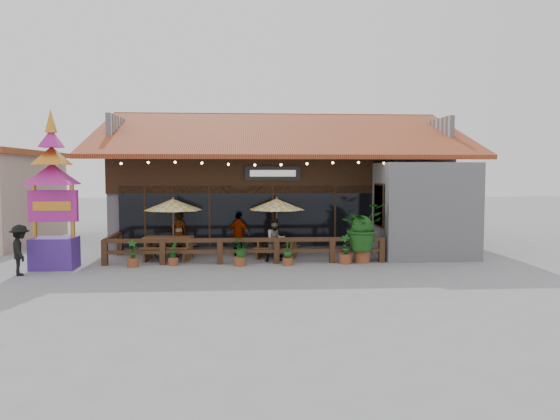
{
  "coord_description": "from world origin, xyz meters",
  "views": [
    {
      "loc": [
        -1.74,
        -19.7,
        3.25
      ],
      "look_at": [
        -0.23,
        1.5,
        1.77
      ],
      "focal_mm": 35.0,
      "sensor_mm": 36.0,
      "label": 1
    }
  ],
  "objects": [
    {
      "name": "planter_d",
      "position": [
        -0.14,
        -0.98,
        0.41
      ],
      "size": [
        0.45,
        0.45,
        0.85
      ],
      "color": "brown",
      "rests_on": "ground"
    },
    {
      "name": "umbrella_right",
      "position": [
        -0.4,
        1.0,
        2.01
      ],
      "size": [
        2.71,
        2.71,
        2.31
      ],
      "color": "brown",
      "rests_on": "ground"
    },
    {
      "name": "pedestrian",
      "position": [
        -8.69,
        -2.18,
        0.8
      ],
      "size": [
        0.99,
        1.19,
        1.61
      ],
      "primitive_type": "imported",
      "rotation": [
        0.0,
        0.0,
        2.03
      ],
      "color": "black",
      "rests_on": "ground"
    },
    {
      "name": "umbrella_left",
      "position": [
        -4.29,
        0.91,
        2.02
      ],
      "size": [
        2.5,
        2.5,
        2.32
      ],
      "color": "brown",
      "rests_on": "ground"
    },
    {
      "name": "planter_e",
      "position": [
        1.93,
        -0.75,
        0.45
      ],
      "size": [
        0.44,
        0.45,
        1.06
      ],
      "color": "brown",
      "rests_on": "ground"
    },
    {
      "name": "planter_b",
      "position": [
        -4.12,
        -0.68,
        0.38
      ],
      "size": [
        0.34,
        0.34,
        0.84
      ],
      "color": "brown",
      "rests_on": "ground"
    },
    {
      "name": "ground",
      "position": [
        0.0,
        0.0,
        0.0
      ],
      "size": [
        100.0,
        100.0,
        0.0
      ],
      "primitive_type": "plane",
      "color": "gray",
      "rests_on": "ground"
    },
    {
      "name": "picnic_table_right",
      "position": [
        -0.41,
        0.75,
        0.48
      ],
      "size": [
        1.83,
        1.7,
        0.71
      ],
      "color": "brown",
      "rests_on": "ground"
    },
    {
      "name": "picnic_table_left",
      "position": [
        -4.44,
        0.67,
        0.58
      ],
      "size": [
        1.96,
        1.74,
        0.85
      ],
      "color": "brown",
      "rests_on": "ground"
    },
    {
      "name": "diner_a",
      "position": [
        -4.19,
        1.71,
        0.84
      ],
      "size": [
        0.68,
        0.53,
        1.68
      ],
      "primitive_type": "imported",
      "rotation": [
        0.0,
        0.0,
        3.37
      ],
      "color": "#351F11",
      "rests_on": "ground"
    },
    {
      "name": "diner_b",
      "position": [
        -0.51,
        -0.1,
        0.79
      ],
      "size": [
        0.9,
        0.79,
        1.58
      ],
      "primitive_type": "imported",
      "rotation": [
        0.0,
        0.0,
        0.28
      ],
      "color": "#351F11",
      "rests_on": "ground"
    },
    {
      "name": "planter_c",
      "position": [
        -1.8,
        -0.95,
        0.54
      ],
      "size": [
        0.76,
        0.73,
        0.97
      ],
      "color": "brown",
      "rests_on": "ground"
    },
    {
      "name": "planter_a",
      "position": [
        -5.46,
        -0.91,
        0.4
      ],
      "size": [
        0.39,
        0.39,
        0.95
      ],
      "color": "brown",
      "rests_on": "ground"
    },
    {
      "name": "restaurant_building",
      "position": [
        0.26,
        6.61,
        2.21
      ],
      "size": [
        15.5,
        14.73,
        6.09
      ],
      "color": "silver",
      "rests_on": "ground"
    },
    {
      "name": "diner_c",
      "position": [
        -1.83,
        1.29,
        0.84
      ],
      "size": [
        1.06,
        0.87,
        1.69
      ],
      "primitive_type": "imported",
      "rotation": [
        0.0,
        0.0,
        2.59
      ],
      "color": "#351F11",
      "rests_on": "ground"
    },
    {
      "name": "tropical_plant",
      "position": [
        2.58,
        -0.5,
        1.23
      ],
      "size": [
        2.04,
        1.98,
        2.14
      ],
      "color": "brown",
      "rests_on": "ground"
    },
    {
      "name": "patio_railing",
      "position": [
        -2.25,
        -0.27,
        0.61
      ],
      "size": [
        10.0,
        2.6,
        0.92
      ],
      "color": "#482B19",
      "rests_on": "ground"
    },
    {
      "name": "thai_sign_tower",
      "position": [
        -8.02,
        -1.03,
        3.03
      ],
      "size": [
        2.13,
        2.13,
        5.74
      ],
      "color": "#472589",
      "rests_on": "ground"
    }
  ]
}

